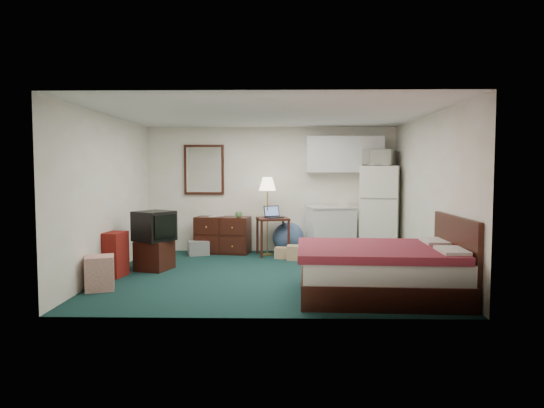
{
  "coord_description": "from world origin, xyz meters",
  "views": [
    {
      "loc": [
        0.22,
        -7.51,
        1.64
      ],
      "look_at": [
        0.06,
        0.36,
        1.09
      ],
      "focal_mm": 32.0,
      "sensor_mm": 36.0,
      "label": 1
    }
  ],
  "objects_px": {
    "desk": "(273,236)",
    "tv_stand": "(155,255)",
    "floor_lamp": "(267,216)",
    "fridge": "(380,210)",
    "suitcase": "(115,254)",
    "dresser": "(223,235)",
    "bed": "(379,272)",
    "kitchen_counter": "(331,231)"
  },
  "relations": [
    {
      "from": "kitchen_counter",
      "to": "bed",
      "type": "distance_m",
      "value": 3.15
    },
    {
      "from": "dresser",
      "to": "bed",
      "type": "relative_size",
      "value": 0.53
    },
    {
      "from": "desk",
      "to": "bed",
      "type": "bearing_deg",
      "value": -76.33
    },
    {
      "from": "desk",
      "to": "kitchen_counter",
      "type": "xyz_separation_m",
      "value": [
        1.12,
        0.11,
        0.09
      ]
    },
    {
      "from": "kitchen_counter",
      "to": "tv_stand",
      "type": "distance_m",
      "value": 3.4
    },
    {
      "from": "floor_lamp",
      "to": "fridge",
      "type": "distance_m",
      "value": 2.2
    },
    {
      "from": "floor_lamp",
      "to": "suitcase",
      "type": "height_order",
      "value": "floor_lamp"
    },
    {
      "from": "suitcase",
      "to": "bed",
      "type": "bearing_deg",
      "value": -7.45
    },
    {
      "from": "fridge",
      "to": "tv_stand",
      "type": "relative_size",
      "value": 3.25
    },
    {
      "from": "tv_stand",
      "to": "suitcase",
      "type": "height_order",
      "value": "suitcase"
    },
    {
      "from": "bed",
      "to": "tv_stand",
      "type": "relative_size",
      "value": 3.81
    },
    {
      "from": "kitchen_counter",
      "to": "bed",
      "type": "relative_size",
      "value": 0.45
    },
    {
      "from": "fridge",
      "to": "tv_stand",
      "type": "bearing_deg",
      "value": -140.76
    },
    {
      "from": "bed",
      "to": "suitcase",
      "type": "relative_size",
      "value": 2.93
    },
    {
      "from": "tv_stand",
      "to": "dresser",
      "type": "bearing_deg",
      "value": 76.86
    },
    {
      "from": "kitchen_counter",
      "to": "fridge",
      "type": "distance_m",
      "value": 1.05
    },
    {
      "from": "desk",
      "to": "tv_stand",
      "type": "relative_size",
      "value": 1.38
    },
    {
      "from": "fridge",
      "to": "suitcase",
      "type": "height_order",
      "value": "fridge"
    },
    {
      "from": "floor_lamp",
      "to": "kitchen_counter",
      "type": "relative_size",
      "value": 1.65
    },
    {
      "from": "desk",
      "to": "suitcase",
      "type": "bearing_deg",
      "value": -153.09
    },
    {
      "from": "fridge",
      "to": "suitcase",
      "type": "xyz_separation_m",
      "value": [
        -4.48,
        -2.06,
        -0.52
      ]
    },
    {
      "from": "dresser",
      "to": "floor_lamp",
      "type": "distance_m",
      "value": 0.99
    },
    {
      "from": "kitchen_counter",
      "to": "bed",
      "type": "bearing_deg",
      "value": -96.05
    },
    {
      "from": "desk",
      "to": "tv_stand",
      "type": "distance_m",
      "value": 2.38
    },
    {
      "from": "fridge",
      "to": "kitchen_counter",
      "type": "bearing_deg",
      "value": -159.78
    },
    {
      "from": "fridge",
      "to": "bed",
      "type": "height_order",
      "value": "fridge"
    },
    {
      "from": "floor_lamp",
      "to": "bed",
      "type": "bearing_deg",
      "value": -63.25
    },
    {
      "from": "floor_lamp",
      "to": "suitcase",
      "type": "relative_size",
      "value": 2.19
    },
    {
      "from": "desk",
      "to": "kitchen_counter",
      "type": "distance_m",
      "value": 1.13
    },
    {
      "from": "fridge",
      "to": "suitcase",
      "type": "relative_size",
      "value": 2.5
    },
    {
      "from": "dresser",
      "to": "bed",
      "type": "height_order",
      "value": "dresser"
    },
    {
      "from": "tv_stand",
      "to": "suitcase",
      "type": "xyz_separation_m",
      "value": [
        -0.47,
        -0.53,
        0.1
      ]
    },
    {
      "from": "dresser",
      "to": "tv_stand",
      "type": "xyz_separation_m",
      "value": [
        -0.93,
        -1.63,
        -0.12
      ]
    },
    {
      "from": "floor_lamp",
      "to": "fridge",
      "type": "bearing_deg",
      "value": 2.67
    },
    {
      "from": "kitchen_counter",
      "to": "bed",
      "type": "xyz_separation_m",
      "value": [
        0.31,
        -3.13,
        -0.13
      ]
    },
    {
      "from": "tv_stand",
      "to": "suitcase",
      "type": "bearing_deg",
      "value": -115.21
    },
    {
      "from": "suitcase",
      "to": "dresser",
      "type": "bearing_deg",
      "value": 65.52
    },
    {
      "from": "kitchen_counter",
      "to": "suitcase",
      "type": "xyz_separation_m",
      "value": [
        -3.52,
        -2.02,
        -0.11
      ]
    },
    {
      "from": "desk",
      "to": "suitcase",
      "type": "xyz_separation_m",
      "value": [
        -2.4,
        -1.92,
        -0.02
      ]
    },
    {
      "from": "kitchen_counter",
      "to": "suitcase",
      "type": "distance_m",
      "value": 4.06
    },
    {
      "from": "bed",
      "to": "suitcase",
      "type": "distance_m",
      "value": 3.99
    },
    {
      "from": "fridge",
      "to": "tv_stand",
      "type": "distance_m",
      "value": 4.34
    }
  ]
}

